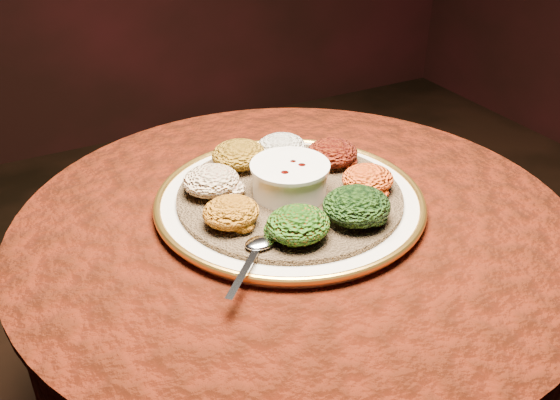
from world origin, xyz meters
name	(u,v)px	position (x,y,z in m)	size (l,w,h in m)	color
table	(295,299)	(0.00, 0.00, 0.55)	(0.96, 0.96, 0.73)	black
platter	(290,201)	(0.01, 0.03, 0.75)	(0.48, 0.48, 0.02)	beige
injera	(290,196)	(0.01, 0.03, 0.76)	(0.39, 0.39, 0.01)	brown
stew_bowl	(290,177)	(0.01, 0.03, 0.79)	(0.14, 0.14, 0.06)	silver
spoon	(258,247)	(-0.12, -0.09, 0.77)	(0.12, 0.12, 0.01)	silver
portion_ayib	(281,147)	(0.06, 0.16, 0.78)	(0.09, 0.09, 0.05)	silver
portion_kitfo	(332,153)	(0.13, 0.09, 0.79)	(0.10, 0.09, 0.05)	black
portion_tikil	(368,179)	(0.13, -0.02, 0.78)	(0.09, 0.09, 0.04)	#AD5C0E
portion_gomen	(357,206)	(0.06, -0.09, 0.79)	(0.11, 0.11, 0.05)	black
portion_mixveg	(298,224)	(-0.05, -0.09, 0.79)	(0.10, 0.09, 0.05)	#962509
portion_kik	(231,212)	(-0.12, -0.01, 0.78)	(0.09, 0.09, 0.04)	#9C580D
portion_timatim	(211,181)	(-0.11, 0.10, 0.79)	(0.10, 0.09, 0.05)	maroon
portion_shiro	(239,155)	(-0.03, 0.17, 0.79)	(0.10, 0.10, 0.05)	#875910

